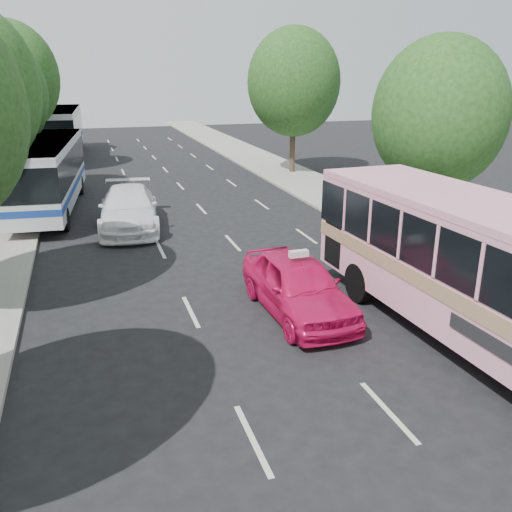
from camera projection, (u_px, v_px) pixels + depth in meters
name	position (u px, v px, depth m)	size (l,w,h in m)	color
ground	(305.00, 370.00, 12.55)	(120.00, 120.00, 0.00)	black
sidewalk_left	(6.00, 203.00, 28.12)	(4.00, 90.00, 0.15)	#9E998E
sidewalk_right	(308.00, 184.00, 33.00)	(4.00, 90.00, 0.12)	#9E998E
tree_left_e	(10.00, 73.00, 35.05)	(6.30, 6.30, 9.82)	#38281E
tree_left_f	(19.00, 79.00, 42.34)	(5.88, 5.88, 9.16)	#38281E
tree_right_near	(443.00, 109.00, 20.54)	(5.10, 5.10, 7.95)	#38281E
tree_right_far	(295.00, 78.00, 34.76)	(6.00, 6.00, 9.35)	#38281E
pink_bus	(482.00, 261.00, 13.02)	(3.41, 11.48, 3.62)	pink
pink_taxi	(298.00, 285.00, 15.26)	(2.01, 5.00, 1.70)	#E01359
white_pickup	(129.00, 209.00, 23.64)	(2.46, 6.06, 1.76)	white
tour_coach_front	(47.00, 169.00, 26.27)	(3.51, 11.62, 3.42)	silver
tour_coach_rear	(61.00, 128.00, 43.61)	(3.29, 12.59, 3.73)	silver
taxi_roof_sign	(299.00, 254.00, 14.96)	(0.55, 0.18, 0.18)	silver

